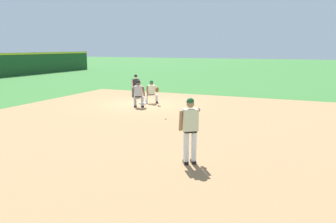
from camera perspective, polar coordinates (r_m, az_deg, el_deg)
The scene contains 8 objects.
ground_plane at distance 18.80m, azimuth -4.32°, elevation 1.31°, with size 160.00×160.00×0.00m, color #336B2D.
infield_dirt_patch at distance 13.93m, azimuth -1.66°, elevation -2.10°, with size 18.00×18.00×0.01m, color #9E754C.
first_base_bag at distance 18.79m, azimuth -4.32°, elevation 1.45°, with size 0.38×0.38×0.09m, color white.
baseball at distance 14.71m, azimuth -0.40°, elevation -1.26°, with size 0.07×0.07×0.07m, color white.
pitcher at distance 8.97m, azimuth 3.93°, elevation -2.65°, with size 0.85×0.57×1.86m.
first_baseman at distance 18.92m, azimuth -2.81°, elevation 3.63°, with size 0.81×1.04×1.34m.
baserunner at distance 17.71m, azimuth -5.14°, elevation 3.29°, with size 0.53×0.65×1.46m.
umpire at distance 21.58m, azimuth -5.62°, elevation 4.68°, with size 0.64×0.68×1.46m.
Camera 1 is at (-16.44, -8.53, 3.18)m, focal length 35.00 mm.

